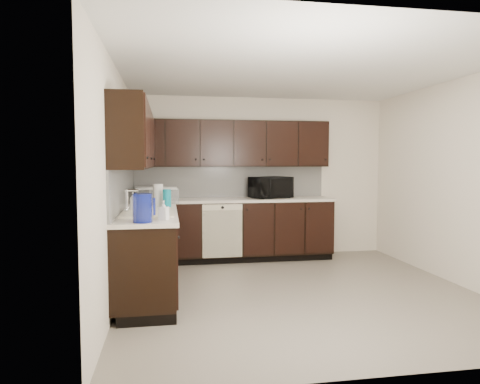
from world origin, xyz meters
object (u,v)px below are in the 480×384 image
Objects in this scene: sink at (148,219)px; microwave at (271,187)px; toaster_oven at (149,193)px; storage_bin at (157,196)px; blue_pitcher at (142,208)px.

sink is 2.47m from microwave.
toaster_oven is at bearing 158.90° from microwave.
sink is at bearing -67.45° from toaster_oven.
blue_pitcher is at bearing -92.61° from storage_bin.
sink is 1.76m from toaster_oven.
sink is 3.13× the size of blue_pitcher.
microwave is at bearing 17.81° from storage_bin.
storage_bin is 1.86m from blue_pitcher.
microwave is at bearing 51.62° from blue_pitcher.
microwave reaches higher than blue_pitcher.
toaster_oven is at bearing 103.11° from storage_bin.
microwave reaches higher than sink.
storage_bin reaches higher than toaster_oven.
microwave is at bearing 19.00° from toaster_oven.
storage_bin is at bearing 85.56° from blue_pitcher.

